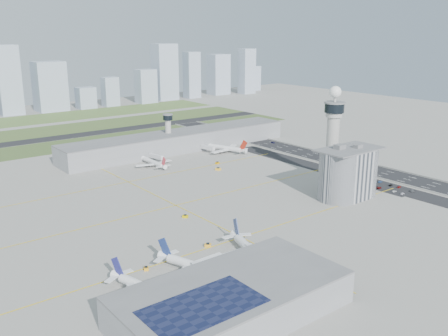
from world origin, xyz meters
TOP-DOWN VIEW (x-y plane):
  - ground at (0.00, 0.00)m, footprint 1000.00×1000.00m
  - grass_strip_0 at (-20.00, 225.00)m, footprint 480.00×50.00m
  - grass_strip_1 at (-20.00, 300.00)m, footprint 480.00×60.00m
  - grass_strip_2 at (-20.00, 380.00)m, footprint 480.00×70.00m
  - runway at (-20.00, 262.00)m, footprint 480.00×22.00m
  - highway at (115.00, 0.00)m, footprint 28.00×500.00m
  - barrier_left at (101.00, 0.00)m, footprint 0.60×500.00m
  - barrier_right at (129.00, 0.00)m, footprint 0.60×500.00m
  - landside_road at (90.00, -10.00)m, footprint 18.00×260.00m
  - parking_lot at (88.00, -22.00)m, footprint 20.00×44.00m
  - taxiway_line_h_0 at (-40.00, -30.00)m, footprint 260.00×0.60m
  - taxiway_line_h_1 at (-40.00, 30.00)m, footprint 260.00×0.60m
  - taxiway_line_h_2 at (-40.00, 90.00)m, footprint 260.00×0.60m
  - taxiway_line_v at (-40.00, 30.00)m, footprint 0.60×260.00m
  - control_tower at (72.00, 8.00)m, footprint 14.00×14.00m
  - secondary_tower at (30.00, 150.00)m, footprint 8.60×8.60m
  - admin_building at (51.99, -22.00)m, footprint 42.00×24.00m
  - terminal_pier at (40.00, 148.00)m, footprint 210.00×32.00m
  - near_terminal at (-88.07, -82.02)m, footprint 84.00×42.00m
  - airplane_near_a at (-105.24, -51.63)m, footprint 42.81×47.13m
  - airplane_near_b at (-79.57, -48.64)m, footprint 46.59×50.70m
  - airplane_near_c at (-51.91, -51.21)m, footprint 48.35×52.51m
  - airplane_far_a at (-5.18, 115.44)m, footprint 31.19×36.42m
  - airplane_far_b at (65.57, 118.10)m, footprint 48.52×52.38m
  - jet_bridge_near_0 at (-113.00, -61.00)m, footprint 5.39×14.31m
  - jet_bridge_near_1 at (-83.00, -61.00)m, footprint 5.39×14.31m
  - jet_bridge_near_2 at (-53.00, -61.00)m, footprint 5.39×14.31m
  - jet_bridge_far_0 at (2.00, 132.00)m, footprint 5.39×14.31m
  - jet_bridge_far_1 at (52.00, 132.00)m, footprint 5.39×14.31m
  - tug_0 at (-94.70, -31.44)m, footprint 2.97×3.36m
  - tug_1 at (-75.88, -15.44)m, footprint 3.16×2.49m
  - tug_2 at (-59.59, -28.56)m, footprint 3.81×3.69m
  - tug_3 at (-46.71, 10.08)m, footprint 3.46×3.62m
  - tug_4 at (26.34, 75.72)m, footprint 3.71×4.34m
  - tug_5 at (36.82, 90.32)m, footprint 3.55×2.92m
  - car_lot_0 at (83.66, -40.56)m, footprint 3.32×1.36m
  - car_lot_1 at (83.52, -34.85)m, footprint 3.44×1.67m
  - car_lot_2 at (82.23, -24.37)m, footprint 4.22×2.19m
  - car_lot_3 at (82.95, -20.74)m, footprint 4.57×2.47m
  - car_lot_4 at (82.17, -10.92)m, footprint 3.53×1.80m
  - car_lot_5 at (83.26, -5.36)m, footprint 3.54×1.30m
  - car_lot_6 at (93.51, -41.61)m, footprint 4.95×2.81m
  - car_lot_7 at (94.10, -31.42)m, footprint 3.92×2.02m
  - car_lot_8 at (93.09, -25.73)m, footprint 3.75×1.95m
  - car_lot_9 at (94.10, -16.92)m, footprint 3.58×1.39m
  - car_lot_10 at (93.44, -9.93)m, footprint 4.36×2.21m
  - car_lot_11 at (92.65, -3.73)m, footprint 3.92×2.03m
  - car_hw_1 at (114.10, 38.91)m, footprint 1.72×3.82m
  - car_hw_2 at (121.69, 117.51)m, footprint 2.08×4.32m
  - car_hw_4 at (108.37, 179.10)m, footprint 1.68×3.68m
  - skyline_bldg_8 at (-19.42, 431.56)m, footprint 26.33×21.06m
  - skyline_bldg_9 at (30.27, 432.32)m, footprint 36.96×29.57m
  - skyline_bldg_10 at (73.27, 423.68)m, footprint 23.01×18.41m
  - skyline_bldg_11 at (108.28, 423.34)m, footprint 20.22×16.18m
  - skyline_bldg_12 at (162.17, 421.29)m, footprint 26.14×20.92m
  - skyline_bldg_13 at (201.27, 433.27)m, footprint 32.26×25.81m
  - skyline_bldg_14 at (244.74, 426.38)m, footprint 21.59×17.28m
  - skyline_bldg_15 at (302.83, 435.54)m, footprint 30.25×24.20m
  - skyline_bldg_16 at (345.49, 415.96)m, footprint 23.04×18.43m
  - skyline_bldg_17 at (382.05, 443.29)m, footprint 22.64×18.11m

SIDE VIEW (x-z plane):
  - ground at x=0.00m, z-range 0.00..0.00m
  - taxiway_line_h_0 at x=-40.00m, z-range 0.00..0.01m
  - taxiway_line_h_1 at x=-40.00m, z-range 0.00..0.01m
  - taxiway_line_h_2 at x=-40.00m, z-range 0.00..0.01m
  - taxiway_line_v at x=-40.00m, z-range 0.00..0.01m
  - grass_strip_0 at x=-20.00m, z-range 0.00..0.08m
  - grass_strip_1 at x=-20.00m, z-range 0.00..0.08m
  - grass_strip_2 at x=-20.00m, z-range 0.00..0.08m
  - landside_road at x=90.00m, z-range 0.00..0.08m
  - highway at x=115.00m, z-range 0.00..0.10m
  - parking_lot at x=88.00m, z-range 0.00..0.10m
  - runway at x=-20.00m, z-range 0.01..0.11m
  - car_lot_1 at x=83.52m, z-range 0.00..1.09m
  - car_lot_11 at x=92.65m, z-range 0.00..1.09m
  - car_lot_7 at x=94.10m, z-range 0.00..1.09m
  - car_lot_0 at x=83.66m, z-range 0.00..1.13m
  - car_lot_2 at x=82.23m, z-range 0.00..1.14m
  - car_lot_4 at x=82.17m, z-range 0.00..1.15m
  - car_lot_5 at x=83.26m, z-range 0.00..1.16m
  - car_lot_9 at x=94.10m, z-range 0.00..1.16m
  - car_lot_10 at x=93.44m, z-range 0.00..1.18m
  - car_hw_2 at x=121.69m, z-range 0.00..1.19m
  - barrier_left at x=101.00m, z-range 0.00..1.20m
  - barrier_right at x=129.00m, z-range 0.00..1.20m
  - car_hw_1 at x=114.10m, z-range 0.00..1.21m
  - car_lot_8 at x=93.09m, z-range 0.00..1.22m
  - car_hw_4 at x=108.37m, z-range 0.00..1.22m
  - car_lot_3 at x=82.95m, z-range 0.00..1.26m
  - car_lot_6 at x=93.51m, z-range 0.00..1.30m
  - tug_0 at x=-94.70m, z-range 0.00..1.62m
  - tug_1 at x=-75.88m, z-range 0.00..1.63m
  - tug_3 at x=-46.71m, z-range 0.00..1.74m
  - tug_5 at x=36.82m, z-range 0.00..1.78m
  - tug_2 at x=-59.59m, z-range 0.00..1.84m
  - tug_4 at x=26.34m, z-range 0.00..2.13m
  - jet_bridge_near_0 at x=-113.00m, z-range 0.00..5.70m
  - jet_bridge_near_1 at x=-83.00m, z-range 0.00..5.70m
  - jet_bridge_near_2 at x=-53.00m, z-range 0.00..5.70m
  - jet_bridge_far_0 at x=2.00m, z-range 0.00..5.70m
  - jet_bridge_far_1 at x=52.00m, z-range 0.00..5.70m
  - airplane_far_a at x=-5.18m, z-range 0.00..10.00m
  - airplane_near_a at x=-105.24m, z-range 0.00..11.18m
  - airplane_near_b at x=-79.57m, z-range 0.00..11.74m
  - airplane_far_b at x=65.57m, z-range 0.00..11.94m
  - airplane_near_c at x=-51.91m, z-range 0.00..12.11m
  - near_terminal at x=-88.07m, z-range -0.07..12.93m
  - terminal_pier at x=40.00m, z-range 0.00..15.80m
  - skyline_bldg_10 at x=73.27m, z-range 0.00..27.75m
  - admin_building at x=51.99m, z-range -1.45..32.05m
  - secondary_tower at x=30.00m, z-range 2.85..34.75m
  - skyline_bldg_11 at x=108.28m, z-range 0.00..38.97m
  - skyline_bldg_17 at x=382.05m, z-range 0.00..41.06m
  - skyline_bldg_12 at x=162.17m, z-range 0.00..46.89m
  - skyline_bldg_9 at x=30.27m, z-range 0.00..62.11m
  - skyline_bldg_15 at x=302.83m, z-range 0.00..63.40m
  - skyline_bldg_14 at x=244.74m, z-range 0.00..68.75m
  - control_tower at x=72.00m, z-range 2.79..67.29m
  - skyline_bldg_16 at x=345.49m, z-range 0.00..71.56m
  - skyline_bldg_13 at x=201.27m, z-range 0.00..81.20m
  - skyline_bldg_8 at x=-19.42m, z-range 0.00..83.39m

